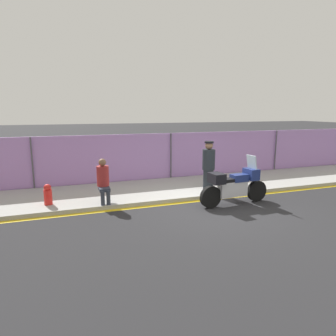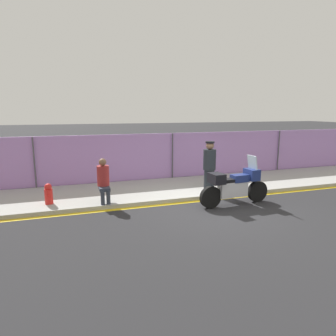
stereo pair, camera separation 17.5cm
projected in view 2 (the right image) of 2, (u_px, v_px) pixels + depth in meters
name	position (u px, v px, depth m)	size (l,w,h in m)	color
ground_plane	(217.00, 210.00, 8.67)	(120.00, 120.00, 0.00)	#262628
sidewalk	(185.00, 187.00, 11.00)	(38.40, 2.90, 0.13)	#9E9E99
curb_paint_stripe	(203.00, 201.00, 9.57)	(38.40, 0.18, 0.01)	gold
storefront_fence	(172.00, 157.00, 12.26)	(36.48, 0.17, 1.94)	#AD7FC6
motorcycle	(234.00, 186.00, 9.05)	(2.36, 0.60, 1.49)	black
officer_standing	(209.00, 165.00, 10.29)	(0.43, 0.43, 1.69)	#1E2328
person_seated_on_curb	(103.00, 178.00, 8.98)	(0.36, 0.67, 1.30)	#2D3342
fire_hydrant	(49.00, 194.00, 8.79)	(0.23, 0.29, 0.61)	red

